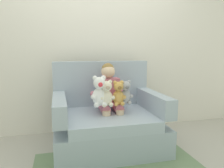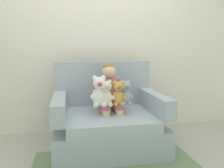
{
  "view_description": "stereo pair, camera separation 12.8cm",
  "coord_description": "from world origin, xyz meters",
  "px_view_note": "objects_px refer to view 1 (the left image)",
  "views": [
    {
      "loc": [
        -0.57,
        -2.48,
        1.17
      ],
      "look_at": [
        0.04,
        -0.05,
        0.79
      ],
      "focal_mm": 35.41,
      "sensor_mm": 36.0,
      "label": 1
    },
    {
      "loc": [
        -0.44,
        -2.51,
        1.17
      ],
      "look_at": [
        0.04,
        -0.05,
        0.79
      ],
      "focal_mm": 35.41,
      "sensor_mm": 36.0,
      "label": 2
    }
  ],
  "objects_px": {
    "plush_honey": "(118,94)",
    "plush_white": "(99,92)",
    "plush_cream": "(107,94)",
    "seated_child": "(109,94)",
    "plush_grey": "(126,93)",
    "armchair": "(107,121)"
  },
  "relations": [
    {
      "from": "plush_honey",
      "to": "plush_white",
      "type": "xyz_separation_m",
      "value": [
        -0.22,
        -0.0,
        0.03
      ]
    },
    {
      "from": "plush_white",
      "to": "plush_cream",
      "type": "relative_size",
      "value": 1.16
    },
    {
      "from": "plush_white",
      "to": "plush_cream",
      "type": "bearing_deg",
      "value": 12.11
    },
    {
      "from": "plush_honey",
      "to": "plush_white",
      "type": "distance_m",
      "value": 0.22
    },
    {
      "from": "plush_honey",
      "to": "seated_child",
      "type": "bearing_deg",
      "value": 117.3
    },
    {
      "from": "seated_child",
      "to": "plush_honey",
      "type": "relative_size",
      "value": 2.88
    },
    {
      "from": "plush_honey",
      "to": "plush_white",
      "type": "height_order",
      "value": "plush_white"
    },
    {
      "from": "seated_child",
      "to": "plush_cream",
      "type": "xyz_separation_m",
      "value": [
        -0.08,
        -0.19,
        0.04
      ]
    },
    {
      "from": "plush_honey",
      "to": "plush_cream",
      "type": "distance_m",
      "value": 0.14
    },
    {
      "from": "seated_child",
      "to": "plush_grey",
      "type": "height_order",
      "value": "seated_child"
    },
    {
      "from": "plush_cream",
      "to": "seated_child",
      "type": "bearing_deg",
      "value": 52.71
    },
    {
      "from": "plush_grey",
      "to": "plush_white",
      "type": "bearing_deg",
      "value": -170.03
    },
    {
      "from": "plush_honey",
      "to": "plush_cream",
      "type": "height_order",
      "value": "plush_cream"
    },
    {
      "from": "plush_white",
      "to": "plush_cream",
      "type": "xyz_separation_m",
      "value": [
        0.08,
        -0.01,
        -0.02
      ]
    },
    {
      "from": "armchair",
      "to": "seated_child",
      "type": "height_order",
      "value": "armchair"
    },
    {
      "from": "plush_honey",
      "to": "plush_white",
      "type": "relative_size",
      "value": 0.82
    },
    {
      "from": "plush_honey",
      "to": "plush_grey",
      "type": "height_order",
      "value": "plush_honey"
    },
    {
      "from": "seated_child",
      "to": "plush_honey",
      "type": "height_order",
      "value": "seated_child"
    },
    {
      "from": "armchair",
      "to": "plush_honey",
      "type": "distance_m",
      "value": 0.41
    },
    {
      "from": "plush_cream",
      "to": "plush_honey",
      "type": "bearing_deg",
      "value": -10.27
    },
    {
      "from": "seated_child",
      "to": "plush_honey",
      "type": "distance_m",
      "value": 0.19
    },
    {
      "from": "plush_cream",
      "to": "armchair",
      "type": "bearing_deg",
      "value": 60.03
    }
  ]
}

